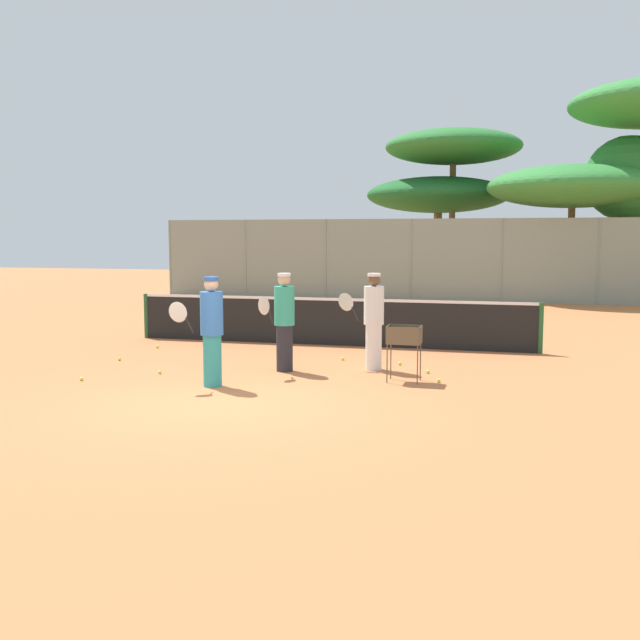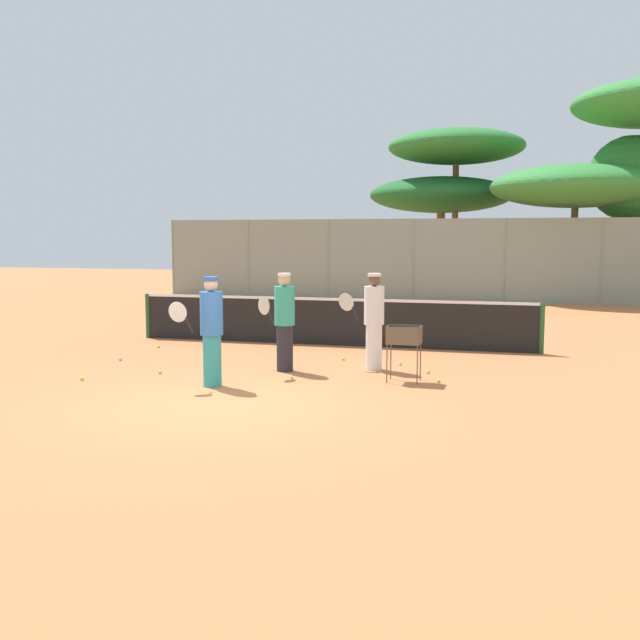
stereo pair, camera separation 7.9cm
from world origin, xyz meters
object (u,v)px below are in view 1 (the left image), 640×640
(tennis_net, at_px, (329,321))
(ball_cart, at_px, (405,339))
(player_red_cap, at_px, (211,330))
(player_yellow_shirt, at_px, (284,321))
(player_white_outfit, at_px, (373,320))
(parked_car, at_px, (555,280))

(tennis_net, height_order, ball_cart, tennis_net)
(player_red_cap, relative_size, player_yellow_shirt, 1.01)
(player_white_outfit, bearing_deg, tennis_net, -54.51)
(tennis_net, height_order, player_white_outfit, player_white_outfit)
(tennis_net, xyz_separation_m, ball_cart, (2.31, -3.75, 0.16))
(tennis_net, bearing_deg, ball_cart, -58.41)
(player_yellow_shirt, bearing_deg, player_red_cap, -0.72)
(player_white_outfit, bearing_deg, parked_car, -95.47)
(player_yellow_shirt, distance_m, parked_car, 20.10)
(player_white_outfit, height_order, parked_car, player_white_outfit)
(tennis_net, height_order, parked_car, parked_car)
(ball_cart, height_order, parked_car, parked_car)
(ball_cart, bearing_deg, player_yellow_shirt, 170.42)
(tennis_net, distance_m, player_yellow_shirt, 3.39)
(parked_car, bearing_deg, player_white_outfit, -101.47)
(player_red_cap, bearing_deg, parked_car, -144.48)
(player_red_cap, height_order, parked_car, player_red_cap)
(tennis_net, xyz_separation_m, player_yellow_shirt, (0.04, -3.37, 0.37))
(player_red_cap, height_order, player_yellow_shirt, player_red_cap)
(player_yellow_shirt, xyz_separation_m, ball_cart, (2.26, -0.38, -0.21))
(tennis_net, relative_size, player_red_cap, 5.14)
(player_red_cap, xyz_separation_m, ball_cart, (2.97, 1.25, -0.21))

